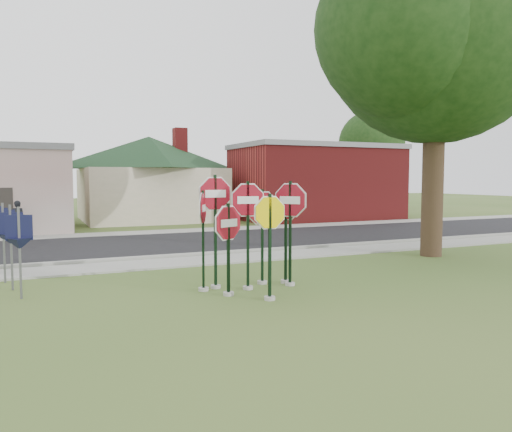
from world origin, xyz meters
name	(u,v)px	position (x,y,z in m)	size (l,w,h in m)	color
ground	(279,301)	(0.00, 0.00, 0.00)	(120.00, 120.00, 0.00)	#3B5921
sidewalk_near	(200,261)	(0.00, 5.50, 0.03)	(60.00, 1.60, 0.06)	gray
road	(165,244)	(0.00, 10.00, 0.02)	(60.00, 7.00, 0.04)	black
sidewalk_far	(143,233)	(0.00, 14.30, 0.03)	(60.00, 1.60, 0.06)	gray
curb	(191,255)	(0.00, 6.50, 0.07)	(60.00, 0.20, 0.14)	gray
stop_sign_center	(248,219)	(-0.15, 1.33, 1.66)	(1.07, 0.24, 2.65)	#9A968F
stop_sign_yellow	(270,234)	(-0.13, 0.19, 1.43)	(1.00, 0.24, 2.38)	#9A968F
stop_sign_left	(228,238)	(-0.79, 0.95, 1.30)	(1.00, 0.45, 2.16)	#9A968F
stop_sign_right	(290,217)	(0.95, 1.29, 1.67)	(0.71, 0.92, 2.66)	#9A968F
stop_sign_back_right	(262,223)	(0.41, 1.75, 1.52)	(1.13, 0.25, 2.46)	#9A968F
stop_sign_back_left	(215,214)	(-0.80, 1.75, 1.77)	(1.11, 0.24, 2.80)	#9A968F
stop_sign_far_right	(286,222)	(0.99, 1.60, 1.52)	(0.59, 0.89, 2.48)	#9A968F
stop_sign_far_left	(203,227)	(-1.15, 1.61, 1.48)	(0.47, 0.90, 2.43)	#9A968F
route_sign_row	(3,234)	(-5.40, 4.50, 1.22)	(1.43, 4.63, 2.00)	#59595E
building_house	(149,162)	(2.00, 22.00, 3.65)	(11.60, 11.60, 6.20)	beige
building_brick	(316,181)	(12.00, 18.50, 2.40)	(10.20, 6.20, 4.75)	maroon
oak_tree	(437,28)	(7.50, 3.50, 7.49)	(11.12, 10.52, 11.27)	black
bg_tree_right	(371,144)	(22.00, 26.00, 5.58)	(5.60, 5.60, 8.40)	black
pedestrian	(18,219)	(-5.32, 14.35, 0.86)	(0.58, 0.38, 1.60)	black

